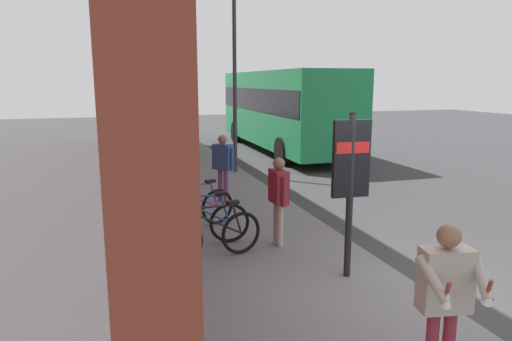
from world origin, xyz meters
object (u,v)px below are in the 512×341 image
Objects in this scene: bicycle_far_end at (213,236)px; pedestrian_by_facade at (279,192)px; bicycle_under_window at (194,209)px; transit_info_sign at (351,169)px; tourist_with_hotdogs at (446,290)px; street_lamp at (235,66)px; pedestrian_near_bus at (176,145)px; bicycle_mid_rack at (200,223)px; pedestrian_crossing_street at (223,161)px; city_bus at (282,106)px.

pedestrian_by_facade is at bearing -75.13° from bicycle_far_end.
bicycle_under_window is at bearing 42.71° from pedestrian_by_facade.
transit_info_sign is (-2.87, -1.75, 1.21)m from bicycle_under_window.
street_lamp is (10.78, -0.95, 2.29)m from tourist_with_hotdogs.
bicycle_under_window is 1.07× the size of pedestrian_near_bus.
bicycle_under_window is 0.71× the size of transit_info_sign.
bicycle_far_end is 1.10× the size of pedestrian_near_bus.
bicycle_far_end and bicycle_under_window have the same top height.
bicycle_mid_rack is 7.30m from street_lamp.
pedestrian_near_bus is 3.24m from pedestrian_crossing_street.
bicycle_under_window is 6.51m from street_lamp.
street_lamp is at bearing 144.35° from city_bus.
pedestrian_by_facade is (-11.31, 4.33, -0.85)m from city_bus.
bicycle_mid_rack is 2.93m from transit_info_sign.
pedestrian_crossing_street is 4.40m from street_lamp.
transit_info_sign is 1.54× the size of pedestrian_by_facade.
tourist_with_hotdogs reaches higher than bicycle_far_end.
pedestrian_by_facade is at bearing 18.53° from transit_info_sign.
bicycle_mid_rack is 12.33m from city_bus.
transit_info_sign is 8.03m from pedestrian_near_bus.
bicycle_mid_rack is at bearing 17.04° from tourist_with_hotdogs.
tourist_with_hotdogs reaches higher than bicycle_mid_rack.
pedestrian_near_bus is 0.99× the size of pedestrian_crossing_street.
bicycle_far_end and bicycle_mid_rack have the same top height.
city_bus reaches higher than pedestrian_by_facade.
street_lamp is (3.53, -1.25, 2.30)m from pedestrian_crossing_street.
bicycle_mid_rack is at bearing 176.25° from bicycle_under_window.
pedestrian_crossing_street is at bearing 8.83° from transit_info_sign.
city_bus reaches higher than bicycle_under_window.
transit_info_sign is 4.81m from pedestrian_crossing_street.
tourist_with_hotdogs is (-2.54, 0.43, -0.61)m from transit_info_sign.
pedestrian_near_bus is (5.01, -0.37, 0.58)m from bicycle_under_window.
street_lamp is (6.71, -1.03, 2.33)m from pedestrian_by_facade.
transit_info_sign reaches higher than bicycle_mid_rack.
pedestrian_by_facade is (-1.34, -1.23, 0.56)m from bicycle_under_window.
street_lamp is at bearing -19.48° from pedestrian_crossing_street.
pedestrian_near_bus is at bearing 133.65° from city_bus.
pedestrian_near_bus is 3.01m from street_lamp.
pedestrian_by_facade is 0.28× the size of street_lamp.
bicycle_under_window is 1.90m from pedestrian_by_facade.
bicycle_far_end is 1.12× the size of pedestrian_by_facade.
pedestrian_near_bus is 0.99× the size of tourist_with_hotdogs.
bicycle_far_end is at bearing 163.85° from pedestrian_crossing_street.
transit_info_sign reaches higher than bicycle_under_window.
bicycle_under_window is 11.51m from city_bus.
pedestrian_near_bus is at bearing 11.59° from pedestrian_crossing_street.
street_lamp is at bearing -5.01° from tourist_with_hotdogs.
bicycle_far_end is 6.71m from pedestrian_near_bus.
bicycle_under_window is 1.09× the size of pedestrian_by_facade.
bicycle_far_end is at bearing 176.87° from pedestrian_near_bus.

